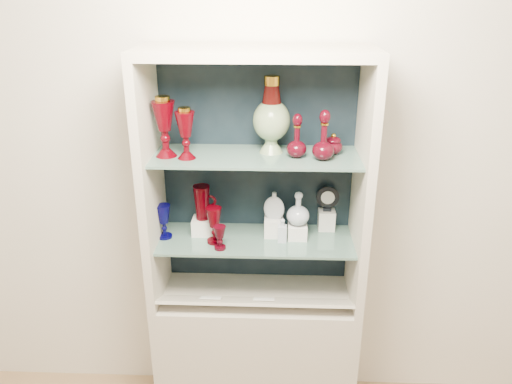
{
  "coord_description": "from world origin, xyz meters",
  "views": [
    {
      "loc": [
        0.08,
        -0.57,
        2.18
      ],
      "look_at": [
        0.0,
        1.53,
        1.3
      ],
      "focal_mm": 35.0,
      "sensor_mm": 36.0,
      "label": 1
    }
  ],
  "objects_px": {
    "ruby_decanter_a": "(324,132)",
    "clear_round_decanter": "(298,209)",
    "ruby_goblet_tall": "(214,225)",
    "cameo_medallion": "(328,198)",
    "ruby_decanter_b": "(297,135)",
    "cobalt_goblet": "(164,221)",
    "lidded_bowl": "(333,143)",
    "flat_flask": "(274,205)",
    "clear_square_bottle": "(282,230)",
    "pedestal_lamp_left": "(186,133)",
    "ruby_goblet_small": "(220,238)",
    "pedestal_lamp_right": "(164,127)",
    "enamel_urn": "(271,115)",
    "ruby_pitcher": "(202,202)"
  },
  "relations": [
    {
      "from": "ruby_decanter_a",
      "to": "ruby_decanter_b",
      "type": "height_order",
      "value": "ruby_decanter_a"
    },
    {
      "from": "ruby_decanter_a",
      "to": "flat_flask",
      "type": "bearing_deg",
      "value": 156.67
    },
    {
      "from": "ruby_goblet_tall",
      "to": "cameo_medallion",
      "type": "relative_size",
      "value": 1.37
    },
    {
      "from": "enamel_urn",
      "to": "clear_square_bottle",
      "type": "bearing_deg",
      "value": -51.89
    },
    {
      "from": "pedestal_lamp_right",
      "to": "ruby_pitcher",
      "type": "bearing_deg",
      "value": 27.06
    },
    {
      "from": "cobalt_goblet",
      "to": "clear_square_bottle",
      "type": "distance_m",
      "value": 0.57
    },
    {
      "from": "cobalt_goblet",
      "to": "ruby_pitcher",
      "type": "bearing_deg",
      "value": 15.28
    },
    {
      "from": "lidded_bowl",
      "to": "cameo_medallion",
      "type": "relative_size",
      "value": 0.76
    },
    {
      "from": "ruby_decanter_b",
      "to": "clear_round_decanter",
      "type": "xyz_separation_m",
      "value": [
        0.02,
        0.04,
        -0.37
      ]
    },
    {
      "from": "lidded_bowl",
      "to": "ruby_goblet_small",
      "type": "xyz_separation_m",
      "value": [
        -0.5,
        -0.14,
        -0.41
      ]
    },
    {
      "from": "ruby_goblet_tall",
      "to": "pedestal_lamp_left",
      "type": "bearing_deg",
      "value": -175.62
    },
    {
      "from": "ruby_decanter_a",
      "to": "ruby_goblet_tall",
      "type": "bearing_deg",
      "value": 179.14
    },
    {
      "from": "pedestal_lamp_right",
      "to": "clear_round_decanter",
      "type": "distance_m",
      "value": 0.72
    },
    {
      "from": "clear_square_bottle",
      "to": "cameo_medallion",
      "type": "xyz_separation_m",
      "value": [
        0.22,
        0.14,
        0.11
      ]
    },
    {
      "from": "cameo_medallion",
      "to": "ruby_goblet_tall",
      "type": "bearing_deg",
      "value": -160.77
    },
    {
      "from": "clear_square_bottle",
      "to": "clear_round_decanter",
      "type": "bearing_deg",
      "value": 28.67
    },
    {
      "from": "ruby_decanter_a",
      "to": "ruby_decanter_b",
      "type": "relative_size",
      "value": 1.19
    },
    {
      "from": "ruby_decanter_a",
      "to": "flat_flask",
      "type": "height_order",
      "value": "ruby_decanter_a"
    },
    {
      "from": "lidded_bowl",
      "to": "ruby_decanter_a",
      "type": "bearing_deg",
      "value": -121.45
    },
    {
      "from": "ruby_goblet_tall",
      "to": "clear_square_bottle",
      "type": "distance_m",
      "value": 0.32
    },
    {
      "from": "enamel_urn",
      "to": "ruby_pitcher",
      "type": "distance_m",
      "value": 0.54
    },
    {
      "from": "pedestal_lamp_right",
      "to": "ruby_goblet_small",
      "type": "distance_m",
      "value": 0.56
    },
    {
      "from": "lidded_bowl",
      "to": "cameo_medallion",
      "type": "bearing_deg",
      "value": 89.22
    },
    {
      "from": "cobalt_goblet",
      "to": "ruby_decanter_b",
      "type": "bearing_deg",
      "value": -1.58
    },
    {
      "from": "pedestal_lamp_right",
      "to": "ruby_pitcher",
      "type": "relative_size",
      "value": 1.58
    },
    {
      "from": "pedestal_lamp_left",
      "to": "enamel_urn",
      "type": "relative_size",
      "value": 0.66
    },
    {
      "from": "ruby_pitcher",
      "to": "flat_flask",
      "type": "relative_size",
      "value": 1.22
    },
    {
      "from": "lidded_bowl",
      "to": "flat_flask",
      "type": "relative_size",
      "value": 0.71
    },
    {
      "from": "ruby_decanter_a",
      "to": "clear_round_decanter",
      "type": "xyz_separation_m",
      "value": [
        -0.1,
        0.07,
        -0.39
      ]
    },
    {
      "from": "pedestal_lamp_right",
      "to": "flat_flask",
      "type": "relative_size",
      "value": 1.92
    },
    {
      "from": "clear_round_decanter",
      "to": "ruby_goblet_tall",
      "type": "bearing_deg",
      "value": -171.44
    },
    {
      "from": "pedestal_lamp_left",
      "to": "ruby_decanter_b",
      "type": "relative_size",
      "value": 1.08
    },
    {
      "from": "ruby_decanter_b",
      "to": "clear_square_bottle",
      "type": "bearing_deg",
      "value": -176.36
    },
    {
      "from": "ruby_goblet_small",
      "to": "clear_round_decanter",
      "type": "bearing_deg",
      "value": 18.73
    },
    {
      "from": "pedestal_lamp_left",
      "to": "ruby_decanter_a",
      "type": "distance_m",
      "value": 0.6
    },
    {
      "from": "ruby_goblet_tall",
      "to": "clear_square_bottle",
      "type": "height_order",
      "value": "ruby_goblet_tall"
    },
    {
      "from": "clear_round_decanter",
      "to": "pedestal_lamp_right",
      "type": "bearing_deg",
      "value": -176.08
    },
    {
      "from": "clear_round_decanter",
      "to": "cameo_medallion",
      "type": "height_order",
      "value": "same"
    },
    {
      "from": "cobalt_goblet",
      "to": "ruby_pitcher",
      "type": "distance_m",
      "value": 0.2
    },
    {
      "from": "lidded_bowl",
      "to": "flat_flask",
      "type": "bearing_deg",
      "value": 178.45
    },
    {
      "from": "ruby_goblet_tall",
      "to": "pedestal_lamp_right",
      "type": "bearing_deg",
      "value": 174.93
    },
    {
      "from": "ruby_decanter_b",
      "to": "clear_round_decanter",
      "type": "bearing_deg",
      "value": 63.25
    },
    {
      "from": "pedestal_lamp_right",
      "to": "ruby_goblet_small",
      "type": "height_order",
      "value": "pedestal_lamp_right"
    },
    {
      "from": "lidded_bowl",
      "to": "cobalt_goblet",
      "type": "relative_size",
      "value": 0.58
    },
    {
      "from": "pedestal_lamp_right",
      "to": "ruby_decanter_a",
      "type": "relative_size",
      "value": 1.08
    },
    {
      "from": "pedestal_lamp_left",
      "to": "cameo_medallion",
      "type": "height_order",
      "value": "pedestal_lamp_left"
    },
    {
      "from": "pedestal_lamp_right",
      "to": "ruby_decanter_b",
      "type": "height_order",
      "value": "pedestal_lamp_right"
    },
    {
      "from": "ruby_decanter_b",
      "to": "cobalt_goblet",
      "type": "xyz_separation_m",
      "value": [
        -0.62,
        0.02,
        -0.44
      ]
    },
    {
      "from": "pedestal_lamp_left",
      "to": "ruby_goblet_tall",
      "type": "relative_size",
      "value": 1.27
    },
    {
      "from": "ruby_decanter_b",
      "to": "cobalt_goblet",
      "type": "relative_size",
      "value": 1.23
    }
  ]
}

